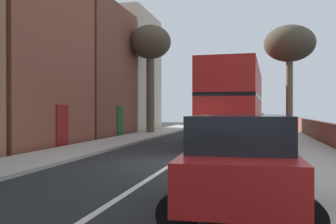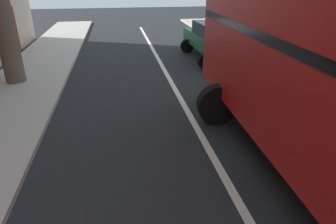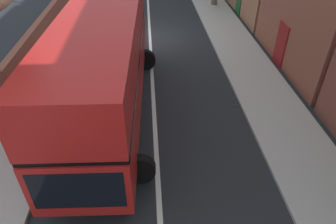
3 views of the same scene
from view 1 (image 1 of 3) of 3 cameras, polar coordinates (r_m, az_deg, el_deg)
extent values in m
plane|color=black|center=(13.02, 0.83, -7.82)|extent=(84.00, 84.00, 0.00)
cube|color=silver|center=(13.01, 0.83, -7.80)|extent=(0.16, 54.00, 0.01)
cube|color=#B2ADA3|center=(14.85, -18.10, -6.60)|extent=(2.60, 60.00, 0.12)
cube|color=#B2ADA3|center=(12.88, 22.84, -7.66)|extent=(2.60, 60.00, 0.12)
cube|color=brown|center=(20.30, -20.95, 9.29)|extent=(4.00, 7.68, 10.04)
cube|color=maroon|center=(19.00, -15.86, -2.09)|extent=(0.08, 1.10, 2.10)
cube|color=brown|center=(27.19, -11.37, 6.17)|extent=(4.00, 7.68, 9.25)
cube|color=#194C23|center=(26.28, -7.33, -1.43)|extent=(0.08, 1.10, 2.10)
cube|color=beige|center=(34.65, -5.81, 6.02)|extent=(4.00, 7.68, 10.60)
cube|color=maroon|center=(33.88, -2.56, -1.04)|extent=(0.08, 1.10, 2.10)
cube|color=red|center=(20.29, 10.24, -0.52)|extent=(2.88, 10.81, 1.70)
cube|color=black|center=(20.30, 10.24, 2.10)|extent=(2.90, 10.71, 0.16)
cube|color=red|center=(20.34, 10.24, 4.44)|extent=(2.88, 10.81, 1.50)
cube|color=black|center=(25.62, 11.30, -0.17)|extent=(2.20, 0.14, 1.19)
cylinder|color=black|center=(24.09, 7.97, -2.89)|extent=(1.01, 0.34, 1.00)
cylinder|color=black|center=(23.90, 14.08, -2.92)|extent=(1.01, 0.34, 1.00)
cylinder|color=black|center=(16.90, 4.79, -4.25)|extent=(1.01, 0.34, 1.00)
cylinder|color=black|center=(16.62, 13.52, -4.33)|extent=(1.01, 0.34, 1.00)
cube|color=#AD1919|center=(6.87, 10.93, -8.15)|extent=(1.86, 4.64, 0.70)
cube|color=black|center=(6.57, 10.92, -2.97)|extent=(1.66, 2.57, 0.57)
cylinder|color=black|center=(8.40, 4.92, -10.11)|extent=(0.65, 0.24, 0.64)
cylinder|color=black|center=(8.39, 17.11, -10.13)|extent=(0.65, 0.24, 0.64)
cylinder|color=black|center=(5.66, 1.54, -15.26)|extent=(0.65, 0.24, 0.64)
cylinder|color=black|center=(5.64, 20.08, -15.32)|extent=(0.65, 0.24, 0.64)
cube|color=#1E6038|center=(30.03, 12.75, -1.75)|extent=(1.94, 4.59, 0.58)
cube|color=black|center=(29.79, 12.76, -0.72)|extent=(1.73, 2.55, 0.52)
cylinder|color=black|center=(31.45, 11.01, -2.48)|extent=(0.65, 0.24, 0.64)
cylinder|color=black|center=(31.49, 14.36, -2.48)|extent=(0.65, 0.24, 0.64)
cylinder|color=black|center=(28.64, 10.98, -2.75)|extent=(0.65, 0.24, 0.64)
cylinder|color=black|center=(28.69, 14.65, -2.75)|extent=(0.65, 0.24, 0.64)
cylinder|color=brown|center=(22.32, 18.06, 2.21)|extent=(0.38, 0.38, 4.94)
ellipsoid|color=#4C4233|center=(22.62, 18.07, 9.92)|extent=(2.86, 2.86, 2.07)
cylinder|color=brown|center=(29.05, -2.72, 3.19)|extent=(0.63, 0.63, 6.37)
ellipsoid|color=#4C4233|center=(29.49, -2.72, 10.63)|extent=(3.21, 3.21, 2.62)
camera|label=2|loc=(18.27, -1.19, 5.07)|focal=31.52mm
camera|label=3|loc=(30.91, 8.29, 10.33)|focal=32.38mm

